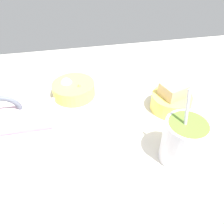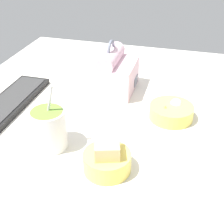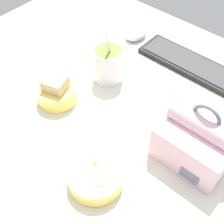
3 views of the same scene
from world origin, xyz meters
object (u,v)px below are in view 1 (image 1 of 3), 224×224
object	(u,v)px
soup_cup	(183,141)
bento_bowl_snacks	(74,89)
bento_bowl_sandwich	(171,100)
lunch_bag	(16,140)

from	to	relation	value
soup_cup	bento_bowl_snacks	world-z (taller)	soup_cup
bento_bowl_sandwich	bento_bowl_snacks	world-z (taller)	bento_bowl_sandwich
soup_cup	bento_bowl_snacks	size ratio (longest dim) A/B	1.37
soup_cup	bento_bowl_snacks	xyz separation A→B (cm)	(22.77, -30.33, -3.42)
soup_cup	bento_bowl_snacks	distance (cm)	38.08
lunch_bag	soup_cup	world-z (taller)	soup_cup
lunch_bag	soup_cup	xyz separation A→B (cm)	(-36.59, 7.15, -0.66)
lunch_bag	bento_bowl_sandwich	size ratio (longest dim) A/B	1.56
lunch_bag	bento_bowl_snacks	xyz separation A→B (cm)	(-13.81, -23.18, -4.09)
lunch_bag	bento_bowl_sandwich	distance (cm)	43.10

